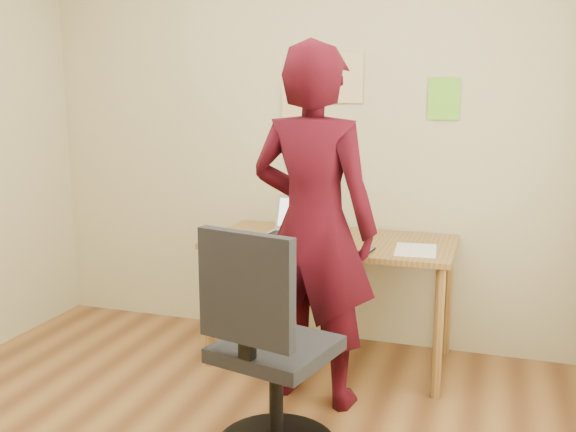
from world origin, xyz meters
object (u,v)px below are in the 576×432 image
(phone, at_px, (367,250))
(person, at_px, (313,228))
(office_chair, at_px, (267,362))
(laptop, at_px, (294,226))
(desk, at_px, (331,254))

(phone, relative_size, person, 0.07)
(phone, height_order, office_chair, office_chair)
(laptop, bearing_deg, person, -58.40)
(laptop, xyz_separation_m, office_chair, (0.25, -1.15, -0.34))
(laptop, distance_m, office_chair, 1.23)
(desk, relative_size, phone, 10.62)
(office_chair, bearing_deg, desk, 103.81)
(laptop, bearing_deg, office_chair, -72.96)
(phone, xyz_separation_m, person, (-0.22, -0.28, 0.17))
(desk, bearing_deg, office_chair, -89.87)
(office_chair, bearing_deg, person, 101.06)
(phone, bearing_deg, desk, 145.66)
(desk, height_order, person, person)
(office_chair, bearing_deg, phone, 88.12)
(office_chair, relative_size, person, 0.57)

